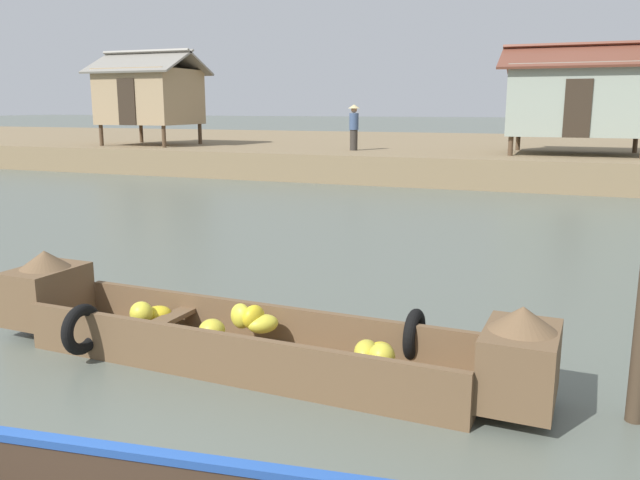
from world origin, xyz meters
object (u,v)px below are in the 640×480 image
object	(u,v)px
stilt_house_mid_left	(578,98)
vendor_person	(354,125)
banana_boat	(247,335)
stilt_house_left	(150,95)

from	to	relation	value
stilt_house_mid_left	vendor_person	size ratio (longest dim) A/B	3.03
banana_boat	stilt_house_mid_left	bearing A→B (deg)	80.92
banana_boat	vendor_person	xyz separation A→B (m)	(-4.68, 17.42, 1.57)
vendor_person	stilt_house_mid_left	bearing A→B (deg)	6.41
stilt_house_left	stilt_house_mid_left	bearing A→B (deg)	2.24
stilt_house_left	vendor_person	xyz separation A→B (m)	(9.01, -0.20, -1.12)
stilt_house_left	vendor_person	distance (m)	9.08
banana_boat	stilt_house_left	world-z (taller)	stilt_house_left
stilt_house_left	stilt_house_mid_left	xyz separation A→B (m)	(16.61, 0.65, -0.19)
banana_boat	stilt_house_left	distance (m)	22.48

